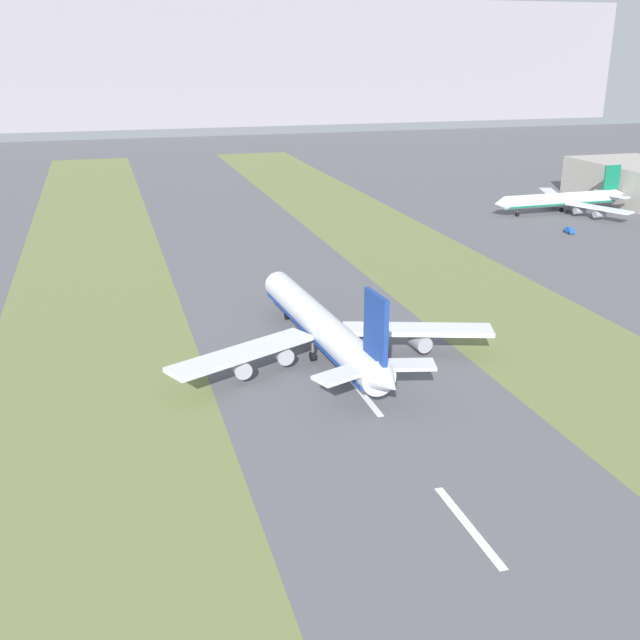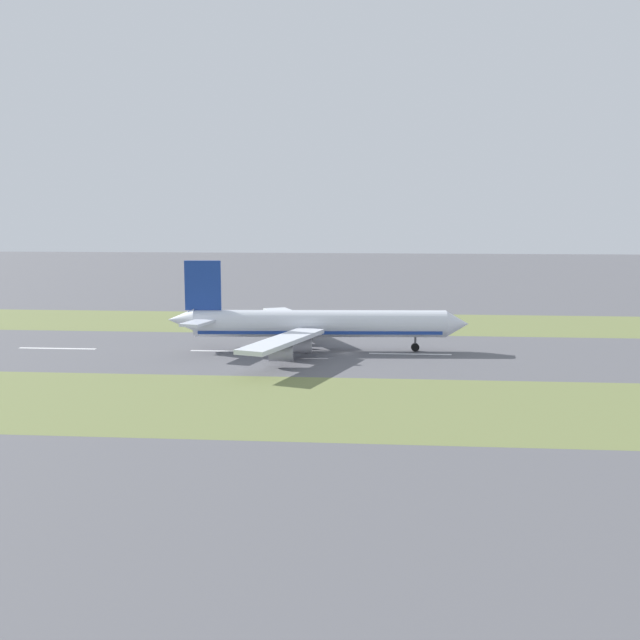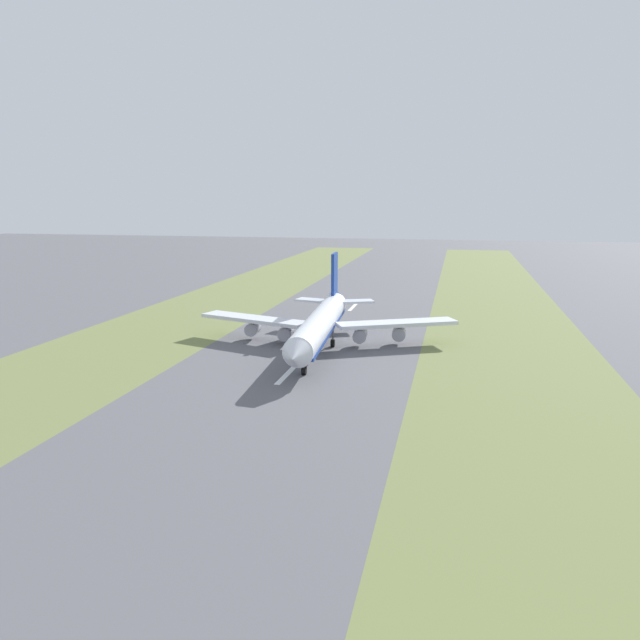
{
  "view_description": "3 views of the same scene",
  "coord_description": "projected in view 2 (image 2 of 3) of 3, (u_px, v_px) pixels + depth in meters",
  "views": [
    {
      "loc": [
        -40.28,
        -137.28,
        56.27
      ],
      "look_at": [
        -1.99,
        -5.99,
        7.0
      ],
      "focal_mm": 42.0,
      "sensor_mm": 36.0,
      "label": 1
    },
    {
      "loc": [
        162.1,
        7.88,
        30.89
      ],
      "look_at": [
        -1.99,
        -5.99,
        7.0
      ],
      "focal_mm": 42.0,
      "sensor_mm": 36.0,
      "label": 2
    },
    {
      "loc": [
        -32.59,
        131.76,
        34.86
      ],
      "look_at": [
        -1.99,
        -5.99,
        7.0
      ],
      "focal_mm": 35.0,
      "sensor_mm": 36.0,
      "label": 3
    }
  ],
  "objects": [
    {
      "name": "grass_median_west",
      "position": [
        354.0,
        323.0,
        209.32
      ],
      "size": [
        40.0,
        600.0,
        0.01
      ],
      "primitive_type": "cube",
      "color": "olive",
      "rests_on": "ground"
    },
    {
      "name": "centreline_dash_mid",
      "position": [
        230.0,
        351.0,
        167.11
      ],
      "size": [
        1.2,
        18.0,
        0.01
      ],
      "primitive_type": "cube",
      "color": "silver",
      "rests_on": "ground"
    },
    {
      "name": "grass_median_east",
      "position": [
        332.0,
        405.0,
        120.57
      ],
      "size": [
        40.0,
        600.0,
        0.01
      ],
      "primitive_type": "cube",
      "color": "olive",
      "rests_on": "ground"
    },
    {
      "name": "airplane_main_jet",
      "position": [
        311.0,
        324.0,
        166.57
      ],
      "size": [
        63.99,
        67.22,
        20.2
      ],
      "color": "silver",
      "rests_on": "ground"
    },
    {
      "name": "ground_plane",
      "position": [
        346.0,
        353.0,
        164.94
      ],
      "size": [
        800.0,
        800.0,
        0.0
      ],
      "primitive_type": "plane",
      "color": "#56565B"
    },
    {
      "name": "centreline_dash_far",
      "position": [
        410.0,
        354.0,
        163.77
      ],
      "size": [
        1.2,
        18.0,
        0.01
      ],
      "primitive_type": "cube",
      "color": "silver",
      "rests_on": "ground"
    },
    {
      "name": "centreline_dash_near",
      "position": [
        57.0,
        348.0,
        170.45
      ],
      "size": [
        1.2,
        18.0,
        0.01
      ],
      "primitive_type": "cube",
      "color": "silver",
      "rests_on": "ground"
    }
  ]
}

